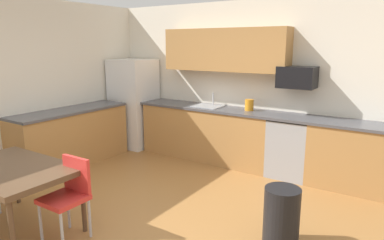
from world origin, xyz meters
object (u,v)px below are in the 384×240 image
(chair_near_table, at_px, (69,192))
(kettle, at_px, (249,106))
(trash_bin, at_px, (281,216))
(microwave, at_px, (297,77))
(dining_table, at_px, (11,172))
(refrigerator, at_px, (134,103))
(oven_range, at_px, (291,147))

(chair_near_table, height_order, kettle, kettle)
(trash_bin, xyz_separation_m, kettle, (-1.27, 1.97, 0.72))
(microwave, bearing_deg, dining_table, -120.34)
(refrigerator, distance_m, microwave, 3.20)
(refrigerator, height_order, chair_near_table, refrigerator)
(microwave, relative_size, kettle, 2.70)
(oven_range, relative_size, chair_near_table, 1.07)
(dining_table, bearing_deg, refrigerator, 110.29)
(oven_range, relative_size, kettle, 4.55)
(dining_table, bearing_deg, oven_range, 58.90)
(microwave, height_order, chair_near_table, microwave)
(microwave, bearing_deg, kettle, -176.08)
(refrigerator, relative_size, oven_range, 1.88)
(microwave, height_order, dining_table, microwave)
(microwave, distance_m, dining_table, 3.97)
(oven_range, bearing_deg, chair_near_table, -114.12)
(kettle, bearing_deg, oven_range, -3.92)
(oven_range, bearing_deg, dining_table, -121.10)
(oven_range, relative_size, trash_bin, 1.52)
(oven_range, bearing_deg, refrigerator, -178.54)
(chair_near_table, relative_size, kettle, 4.25)
(refrigerator, height_order, trash_bin, refrigerator)
(dining_table, xyz_separation_m, chair_near_table, (0.61, 0.24, -0.16))
(refrigerator, bearing_deg, kettle, 3.10)
(oven_range, relative_size, microwave, 1.69)
(refrigerator, distance_m, trash_bin, 4.14)
(trash_bin, bearing_deg, dining_table, -152.08)
(refrigerator, xyz_separation_m, kettle, (2.40, 0.13, 0.17))
(kettle, bearing_deg, dining_table, -110.44)
(dining_table, bearing_deg, kettle, 69.56)
(chair_near_table, xyz_separation_m, trash_bin, (1.88, 1.08, -0.20))
(oven_range, xyz_separation_m, kettle, (-0.73, 0.05, 0.56))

